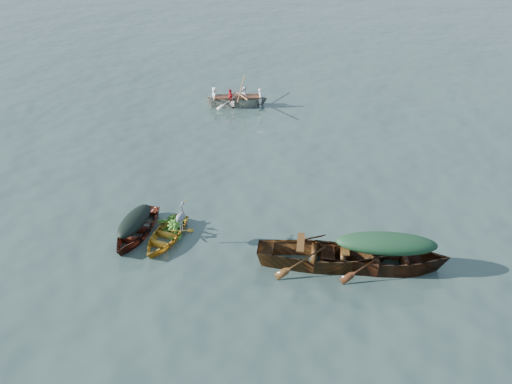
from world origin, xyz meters
TOP-DOWN VIEW (x-y plane):
  - ground at (0.00, 0.00)m, footprint 140.00×140.00m
  - yellow_dinghy at (-1.23, 0.50)m, footprint 1.44×2.81m
  - dark_covered_boat at (-2.18, 0.35)m, footprint 1.82×3.43m
  - green_tarp_boat at (4.92, 1.98)m, footprint 5.14×3.18m
  - open_wooden_boat at (3.34, 1.38)m, footprint 5.19×3.03m
  - rowed_boat at (-4.32, 11.27)m, footprint 4.23×3.05m
  - dark_tarp_cover at (-2.18, 0.35)m, footprint 1.00×1.89m
  - green_tarp_cover at (4.92, 1.98)m, footprint 2.83×1.75m
  - thwart_benches at (3.34, 1.38)m, footprint 2.65×1.66m
  - heron at (-0.68, 0.60)m, footprint 0.32×0.43m
  - dinghy_weeds at (-1.26, 1.05)m, footprint 0.79×0.97m
  - rowers at (-4.32, 11.27)m, footprint 3.08×2.35m
  - oars at (-4.32, 11.27)m, footprint 1.76×2.57m

SIDE VIEW (x-z plane):
  - ground at x=0.00m, z-range 0.00..0.00m
  - yellow_dinghy at x=-1.23m, z-range -0.35..0.35m
  - dark_covered_boat at x=-2.18m, z-range -0.39..0.39m
  - green_tarp_boat at x=4.92m, z-range -0.59..0.59m
  - open_wooden_boat at x=3.34m, z-range -0.60..0.60m
  - rowed_boat at x=-4.32m, z-range -0.49..0.49m
  - oars at x=-4.32m, z-range 0.49..0.55m
  - dark_tarp_cover at x=-2.18m, z-range 0.39..0.79m
  - thwart_benches at x=3.34m, z-range 0.60..0.64m
  - dinghy_weeds at x=-1.26m, z-range 0.35..0.95m
  - heron at x=-0.68m, z-range 0.35..1.27m
  - green_tarp_cover at x=4.92m, z-range 0.59..1.11m
  - rowers at x=-4.32m, z-range 0.49..1.25m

